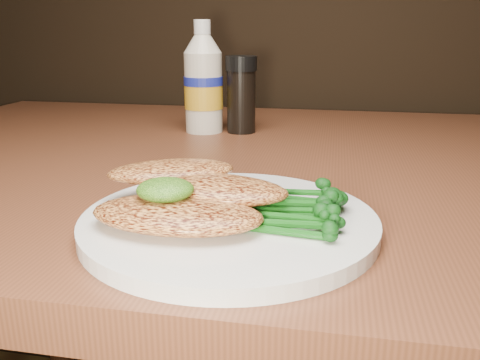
# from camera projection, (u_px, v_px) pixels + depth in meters

# --- Properties ---
(plate) EXTENTS (0.25, 0.25, 0.01)m
(plate) POSITION_uv_depth(u_px,v_px,m) (229.00, 222.00, 0.43)
(plate) COLOR white
(plate) RESTS_ON dining_table
(chicken_front) EXTENTS (0.14, 0.08, 0.02)m
(chicken_front) POSITION_uv_depth(u_px,v_px,m) (177.00, 214.00, 0.40)
(chicken_front) COLOR #E09147
(chicken_front) RESTS_ON plate
(chicken_mid) EXTENTS (0.14, 0.08, 0.02)m
(chicken_mid) POSITION_uv_depth(u_px,v_px,m) (212.00, 189.00, 0.43)
(chicken_mid) COLOR #E09147
(chicken_mid) RESTS_ON plate
(chicken_back) EXTENTS (0.13, 0.10, 0.02)m
(chicken_back) POSITION_uv_depth(u_px,v_px,m) (172.00, 171.00, 0.46)
(chicken_back) COLOR #E09147
(chicken_back) RESTS_ON plate
(pesto_front) EXTENTS (0.05, 0.05, 0.02)m
(pesto_front) POSITION_uv_depth(u_px,v_px,m) (165.00, 190.00, 0.40)
(pesto_front) COLOR #0E3507
(pesto_front) RESTS_ON chicken_front
(broccolini_bundle) EXTENTS (0.14, 0.12, 0.02)m
(broccolini_bundle) POSITION_uv_depth(u_px,v_px,m) (281.00, 206.00, 0.42)
(broccolini_bundle) COLOR #125111
(broccolini_bundle) RESTS_ON plate
(mayo_bottle) EXTENTS (0.07, 0.07, 0.18)m
(mayo_bottle) POSITION_uv_depth(u_px,v_px,m) (203.00, 77.00, 0.80)
(mayo_bottle) COLOR beige
(mayo_bottle) RESTS_ON dining_table
(pepper_grinder) EXTENTS (0.06, 0.06, 0.12)m
(pepper_grinder) POSITION_uv_depth(u_px,v_px,m) (241.00, 95.00, 0.80)
(pepper_grinder) COLOR black
(pepper_grinder) RESTS_ON dining_table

